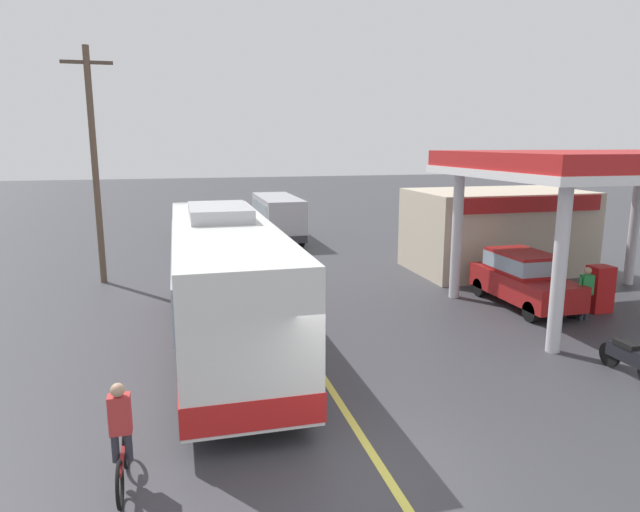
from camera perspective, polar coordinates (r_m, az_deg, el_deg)
name	(u,v)px	position (r m, az deg, el deg)	size (l,w,h in m)	color
ground	(242,250)	(28.55, -7.96, 0.60)	(120.00, 120.00, 0.00)	#38383D
lane_divider_stripe	(256,272)	(23.69, -6.55, -1.62)	(0.16, 50.00, 0.01)	#D8CC4C
coach_bus_main	(225,285)	(14.80, -9.70, -2.91)	(2.60, 11.04, 3.69)	white
gas_station_roadside	(525,215)	(22.99, 20.28, 3.98)	(9.10, 11.95, 5.10)	#B21E1E
car_at_pump	(523,276)	(19.69, 20.08, -1.95)	(1.70, 4.20, 1.82)	maroon
minibus_opposing_lane	(278,214)	(30.93, -4.32, 4.28)	(2.04, 6.13, 2.44)	#A5A5AD
cyclist_on_shoulder	(121,439)	(9.76, -19.65, -17.21)	(0.34, 1.82, 1.72)	black
motorcycle_parked_forecourt	(629,358)	(15.05, 29.06, -9.08)	(0.55, 1.80, 0.92)	black
pedestrian_near_pump	(502,270)	(20.83, 18.15, -1.34)	(0.55, 0.22, 1.66)	#33333F
pedestrian_by_shop	(586,290)	(18.91, 25.55, -3.18)	(0.55, 0.22, 1.66)	#33333F
car_trailing_behind_bus	(199,219)	(33.25, -12.23, 3.76)	(1.70, 4.20, 1.82)	olive
utility_pole_roadside	(95,163)	(22.80, -22.05, 8.77)	(1.80, 0.24, 8.81)	brown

